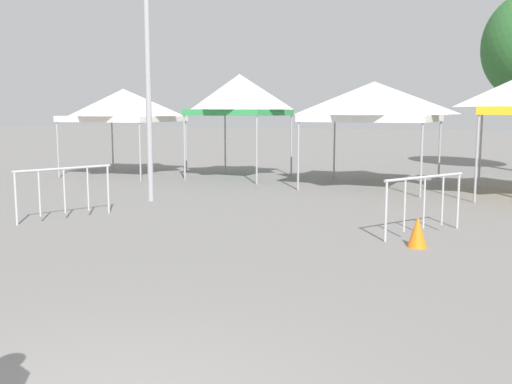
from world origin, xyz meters
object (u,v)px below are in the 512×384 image
canopy_tent_far_right (374,102)px  crowd_barrier_near_person (424,194)px  canopy_tent_right_of_center (239,95)px  canopy_tent_behind_right (124,105)px  traffic_cone_lot_center (417,232)px  crowd_barrier_mid_lot (64,183)px

canopy_tent_far_right → crowd_barrier_near_person: 7.15m
canopy_tent_right_of_center → canopy_tent_far_right: size_ratio=0.96×
canopy_tent_behind_right → traffic_cone_lot_center: size_ratio=6.95×
traffic_cone_lot_center → crowd_barrier_near_person: bearing=94.1°
canopy_tent_right_of_center → canopy_tent_far_right: bearing=-4.7°
crowd_barrier_near_person → traffic_cone_lot_center: bearing=-85.9°
crowd_barrier_mid_lot → canopy_tent_right_of_center: bearing=90.9°
canopy_tent_far_right → crowd_barrier_mid_lot: size_ratio=1.82×
traffic_cone_lot_center → canopy_tent_behind_right: bearing=148.0°
canopy_tent_behind_right → crowd_barrier_mid_lot: (4.24, -7.55, -1.67)m
canopy_tent_behind_right → crowd_barrier_near_person: size_ratio=1.94×
canopy_tent_behind_right → traffic_cone_lot_center: bearing=-32.0°
canopy_tent_far_right → crowd_barrier_mid_lot: canopy_tent_far_right is taller
traffic_cone_lot_center → canopy_tent_right_of_center: bearing=132.4°
canopy_tent_behind_right → crowd_barrier_near_person: (11.24, -6.02, -1.67)m
canopy_tent_behind_right → crowd_barrier_mid_lot: bearing=-60.7°
canopy_tent_behind_right → crowd_barrier_mid_lot: canopy_tent_behind_right is taller
canopy_tent_right_of_center → crowd_barrier_near_person: 10.08m
traffic_cone_lot_center → crowd_barrier_mid_lot: bearing=-176.2°
canopy_tent_behind_right → canopy_tent_far_right: 8.71m
canopy_tent_right_of_center → canopy_tent_far_right: 4.61m
canopy_tent_behind_right → crowd_barrier_near_person: bearing=-28.2°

